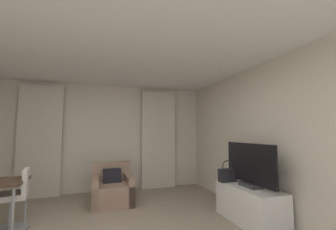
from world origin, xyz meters
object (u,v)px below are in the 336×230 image
(armchair, at_px, (112,190))
(desk_chair, at_px, (14,203))
(handbag_primary, at_px, (227,175))
(tv_flatscreen, at_px, (250,166))
(tv_console, at_px, (249,205))

(armchair, bearing_deg, desk_chair, -151.33)
(armchair, height_order, handbag_primary, handbag_primary)
(desk_chair, bearing_deg, handbag_primary, -7.87)
(tv_flatscreen, relative_size, handbag_primary, 3.00)
(desk_chair, distance_m, tv_flatscreen, 3.61)
(armchair, bearing_deg, tv_console, -39.09)
(desk_chair, relative_size, tv_flatscreen, 0.80)
(tv_console, xyz_separation_m, handbag_primary, (-0.14, 0.39, 0.40))
(armchair, distance_m, handbag_primary, 2.30)
(handbag_primary, bearing_deg, armchair, 146.35)
(tv_flatscreen, height_order, handbag_primary, tv_flatscreen)
(armchair, height_order, tv_flatscreen, tv_flatscreen)
(armchair, relative_size, tv_flatscreen, 0.73)
(desk_chair, height_order, tv_flatscreen, tv_flatscreen)
(armchair, bearing_deg, handbag_primary, -33.65)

